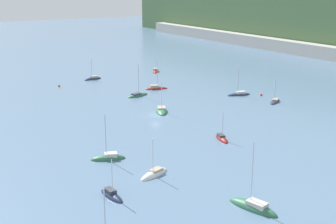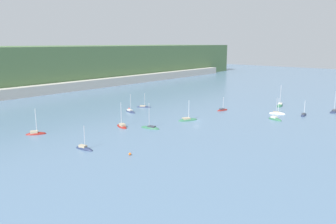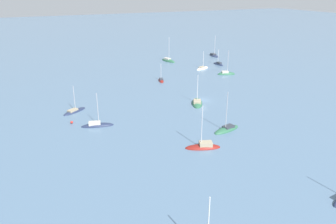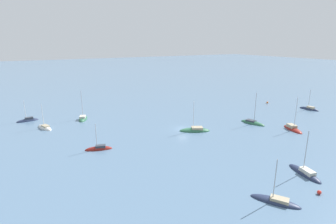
% 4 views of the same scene
% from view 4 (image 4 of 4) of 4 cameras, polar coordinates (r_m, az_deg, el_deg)
% --- Properties ---
extents(ground_plane, '(600.00, 600.00, 0.00)m').
position_cam_4_polar(ground_plane, '(68.63, 3.21, -3.72)').
color(ground_plane, slate).
extents(sailboat_0, '(3.83, 7.49, 9.54)m').
position_cam_4_polar(sailboat_0, '(76.75, 17.93, -2.33)').
color(sailboat_0, '#2D6647').
rests_on(sailboat_0, ground_plane).
extents(sailboat_1, '(5.88, 3.18, 6.40)m').
position_cam_4_polar(sailboat_1, '(57.90, -14.84, -7.82)').
color(sailboat_1, maroon).
rests_on(sailboat_1, ground_plane).
extents(sailboat_3, '(4.27, 6.65, 9.36)m').
position_cam_4_polar(sailboat_3, '(80.84, -18.01, -1.45)').
color(sailboat_3, '#2D6647').
rests_on(sailboat_3, ground_plane).
extents(sailboat_5, '(8.13, 6.04, 8.54)m').
position_cam_4_polar(sailboat_5, '(67.35, 5.86, -4.08)').
color(sailboat_5, '#2D6647').
rests_on(sailboat_5, ground_plane).
extents(sailboat_6, '(2.52, 6.48, 7.55)m').
position_cam_4_polar(sailboat_6, '(99.75, 28.36, 0.53)').
color(sailboat_6, '#232D4C').
rests_on(sailboat_6, ground_plane).
extents(sailboat_7, '(4.48, 7.28, 9.31)m').
position_cam_4_polar(sailboat_7, '(75.30, 25.49, -3.38)').
color(sailboat_7, maroon).
rests_on(sailboat_7, ground_plane).
extents(sailboat_9, '(3.63, 7.44, 8.41)m').
position_cam_4_polar(sailboat_9, '(52.11, 27.60, -11.76)').
color(sailboat_9, '#232D4C').
rests_on(sailboat_9, ground_plane).
extents(sailboat_10, '(5.92, 2.16, 6.72)m').
position_cam_4_polar(sailboat_10, '(85.31, -28.22, -1.69)').
color(sailboat_10, '#232D4C').
rests_on(sailboat_10, ground_plane).
extents(sailboat_11, '(3.95, 6.65, 7.37)m').
position_cam_4_polar(sailboat_11, '(76.28, -25.24, -3.19)').
color(sailboat_11, white).
rests_on(sailboat_11, ground_plane).
extents(sailboat_12, '(5.31, 6.86, 7.13)m').
position_cam_4_polar(sailboat_12, '(42.36, 22.35, -17.58)').
color(sailboat_12, '#232D4C').
rests_on(sailboat_12, ground_plane).
extents(mooring_buoy_0, '(0.70, 0.70, 0.70)m').
position_cam_4_polar(mooring_buoy_0, '(103.28, 20.80, 1.97)').
color(mooring_buoy_0, orange).
rests_on(mooring_buoy_0, ground_plane).
extents(mooring_buoy_1, '(0.62, 0.62, 0.62)m').
position_cam_4_polar(mooring_buoy_1, '(46.87, 30.06, -14.90)').
color(mooring_buoy_1, red).
rests_on(mooring_buoy_1, ground_plane).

